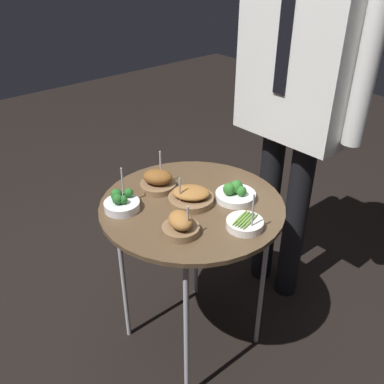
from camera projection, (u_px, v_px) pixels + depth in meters
name	position (u px, v px, depth m)	size (l,w,h in m)	color
ground_plane	(192.00, 337.00, 2.01)	(8.00, 8.00, 0.00)	black
serving_cart	(192.00, 215.00, 1.65)	(0.71, 0.71, 0.75)	brown
bowl_roast_front_center	(158.00, 181.00, 1.70)	(0.15, 0.14, 0.15)	brown
bowl_roast_mid_left	(191.00, 197.00, 1.62)	(0.18, 0.17, 0.12)	brown
bowl_roast_back_right	(181.00, 225.00, 1.45)	(0.13, 0.13, 0.12)	brown
bowl_broccoli_mid_right	(121.00, 203.00, 1.58)	(0.13, 0.13, 0.15)	silver
bowl_broccoli_back_left	(235.00, 194.00, 1.64)	(0.16, 0.16, 0.08)	white
bowl_asparagus_front_right	(245.00, 223.00, 1.48)	(0.13, 0.13, 0.15)	silver
waiter_figure	(298.00, 80.00, 1.77)	(0.65, 0.24, 1.76)	black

